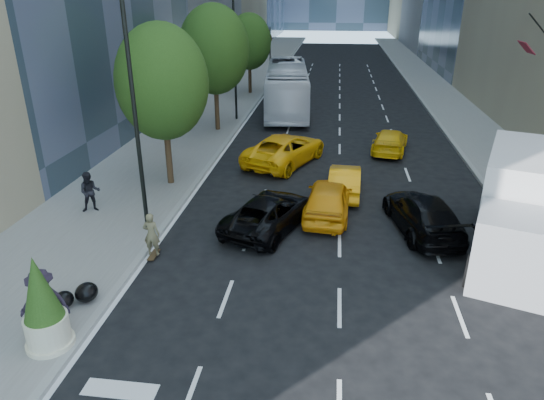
# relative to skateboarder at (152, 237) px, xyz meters

# --- Properties ---
(ground) EXTENTS (160.00, 160.00, 0.00)m
(ground) POSITION_rel_skateboarder_xyz_m (5.60, -2.17, -0.81)
(ground) COLOR black
(ground) RESTS_ON ground
(sidewalk_left) EXTENTS (6.00, 120.00, 0.15)m
(sidewalk_left) POSITION_rel_skateboarder_xyz_m (-3.40, 27.83, -0.73)
(sidewalk_left) COLOR slate
(sidewalk_left) RESTS_ON ground
(sidewalk_right) EXTENTS (4.00, 120.00, 0.15)m
(sidewalk_right) POSITION_rel_skateboarder_xyz_m (15.60, 27.83, -0.73)
(sidewalk_right) COLOR slate
(sidewalk_right) RESTS_ON ground
(lamp_near) EXTENTS (2.13, 0.22, 10.00)m
(lamp_near) POSITION_rel_skateboarder_xyz_m (-0.72, 1.83, 5.01)
(lamp_near) COLOR black
(lamp_near) RESTS_ON sidewalk_left
(lamp_far) EXTENTS (2.13, 0.22, 10.00)m
(lamp_far) POSITION_rel_skateboarder_xyz_m (-0.72, 19.83, 5.01)
(lamp_far) COLOR black
(lamp_far) RESTS_ON sidewalk_left
(tree_near) EXTENTS (4.20, 4.20, 7.46)m
(tree_near) POSITION_rel_skateboarder_xyz_m (-1.60, 6.83, 4.16)
(tree_near) COLOR black
(tree_near) RESTS_ON sidewalk_left
(tree_mid) EXTENTS (4.50, 4.50, 7.99)m
(tree_mid) POSITION_rel_skateboarder_xyz_m (-1.60, 16.83, 4.51)
(tree_mid) COLOR black
(tree_mid) RESTS_ON sidewalk_left
(tree_far) EXTENTS (3.90, 3.90, 6.92)m
(tree_far) POSITION_rel_skateboarder_xyz_m (-1.60, 29.83, 3.82)
(tree_far) COLOR black
(tree_far) RESTS_ON sidewalk_left
(traffic_signal) EXTENTS (2.48, 0.53, 5.20)m
(traffic_signal) POSITION_rel_skateboarder_xyz_m (-0.80, 37.83, 3.43)
(traffic_signal) COLOR black
(traffic_signal) RESTS_ON sidewalk_left
(skateboarder) EXTENTS (0.60, 0.40, 1.61)m
(skateboarder) POSITION_rel_skateboarder_xyz_m (0.00, 0.00, 0.00)
(skateboarder) COLOR brown
(skateboarder) RESTS_ON ground
(black_sedan_lincoln) EXTENTS (3.76, 5.38, 1.36)m
(black_sedan_lincoln) POSITION_rel_skateboarder_xyz_m (3.79, 2.83, -0.12)
(black_sedan_lincoln) COLOR black
(black_sedan_lincoln) RESTS_ON ground
(black_sedan_mercedes) EXTENTS (3.01, 5.38, 1.47)m
(black_sedan_mercedes) POSITION_rel_skateboarder_xyz_m (9.80, 3.36, -0.07)
(black_sedan_mercedes) COLOR black
(black_sedan_mercedes) RESTS_ON ground
(taxi_a) EXTENTS (2.22, 4.71, 1.56)m
(taxi_a) POSITION_rel_skateboarder_xyz_m (6.10, 4.33, -0.03)
(taxi_a) COLOR orange
(taxi_a) RESTS_ON ground
(taxi_b) EXTENTS (1.57, 4.10, 1.33)m
(taxi_b) POSITION_rel_skateboarder_xyz_m (6.80, 6.83, -0.14)
(taxi_b) COLOR #FA9D0D
(taxi_b) RESTS_ON ground
(taxi_c) EXTENTS (4.72, 6.42, 1.62)m
(taxi_c) POSITION_rel_skateboarder_xyz_m (3.60, 10.83, 0.00)
(taxi_c) COLOR #FFB60D
(taxi_c) RESTS_ON ground
(taxi_d) EXTENTS (2.66, 4.75, 1.30)m
(taxi_d) POSITION_rel_skateboarder_xyz_m (9.52, 13.74, -0.16)
(taxi_d) COLOR yellow
(taxi_d) RESTS_ON ground
(city_bus) EXTENTS (4.36, 13.33, 3.64)m
(city_bus) POSITION_rel_skateboarder_xyz_m (2.40, 23.62, 1.02)
(city_bus) COLOR white
(city_bus) RESTS_ON ground
(box_truck) EXTENTS (4.94, 7.85, 3.54)m
(box_truck) POSITION_rel_skateboarder_xyz_m (12.91, 2.15, 0.99)
(box_truck) COLOR silver
(box_truck) RESTS_ON ground
(pedestrian_a) EXTENTS (1.03, 0.93, 1.74)m
(pedestrian_a) POSITION_rel_skateboarder_xyz_m (-3.84, 3.18, 0.21)
(pedestrian_a) COLOR black
(pedestrian_a) RESTS_ON sidewalk_left
(pedestrian_b) EXTENTS (0.93, 0.90, 1.56)m
(pedestrian_b) POSITION_rel_skateboarder_xyz_m (-5.06, 15.83, 0.13)
(pedestrian_b) COLOR black
(pedestrian_b) RESTS_ON sidewalk_left
(pedestrian_c) EXTENTS (1.41, 1.02, 1.97)m
(pedestrian_c) POSITION_rel_skateboarder_xyz_m (-1.28, -4.56, 0.33)
(pedestrian_c) COLOR #261E2D
(pedestrian_c) RESTS_ON sidewalk_left
(planter_shrub) EXTENTS (1.11, 1.11, 2.66)m
(planter_shrub) POSITION_rel_skateboarder_xyz_m (-1.00, -5.01, 0.61)
(planter_shrub) COLOR beige
(planter_shrub) RESTS_ON sidewalk_left
(garbage_bags) EXTENTS (1.14, 1.10, 0.57)m
(garbage_bags) POSITION_rel_skateboarder_xyz_m (-1.19, -3.16, -0.39)
(garbage_bags) COLOR black
(garbage_bags) RESTS_ON sidewalk_left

